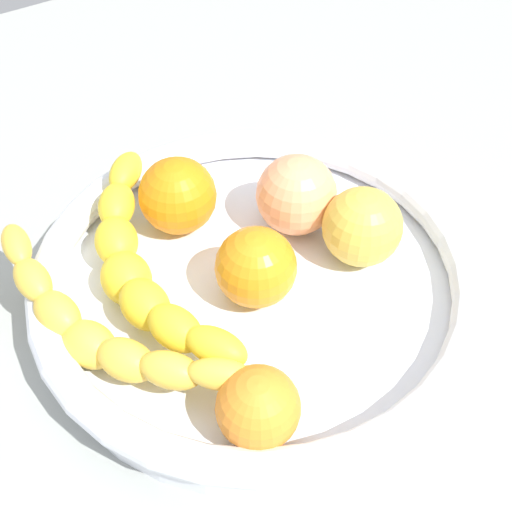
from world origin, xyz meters
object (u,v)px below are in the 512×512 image
object	(u,v)px
fruit_bowl	(256,281)
orange_mid_right	(256,267)
banana_draped_right	(96,328)
orange_front	(178,196)
banana_draped_left	(139,266)
orange_mid_left	(258,408)
peach_blush	(296,195)
apple_yellow	(362,227)

from	to	relation	value
fruit_bowl	orange_mid_right	size ratio (longest dim) A/B	5.65
banana_draped_right	orange_front	distance (cm)	14.00
banana_draped_left	orange_mid_left	bearing A→B (deg)	2.77
orange_front	peach_blush	xyz separation A→B (cm)	(5.51, 8.13, 0.13)
fruit_bowl	orange_front	xyz separation A→B (cm)	(-9.11, -1.69, 3.12)
fruit_bowl	orange_mid_left	size ratio (longest dim) A/B	6.41
orange_mid_left	apple_yellow	size ratio (longest dim) A/B	0.85
orange_mid_left	peach_blush	world-z (taller)	peach_blush
orange_front	peach_blush	world-z (taller)	peach_blush
banana_draped_left	apple_yellow	distance (cm)	17.63
orange_mid_right	peach_blush	size ratio (longest dim) A/B	0.92
banana_draped_right	apple_yellow	distance (cm)	21.77
orange_front	banana_draped_right	bearing A→B (deg)	-53.47
banana_draped_left	fruit_bowl	bearing A→B (deg)	61.49
orange_mid_right	orange_mid_left	bearing A→B (deg)	-33.13
orange_mid_left	peach_blush	xyz separation A→B (cm)	(-14.38, 13.50, 0.64)
fruit_bowl	peach_blush	bearing A→B (deg)	119.26
fruit_bowl	orange_mid_left	distance (cm)	13.14
orange_front	orange_mid_right	bearing A→B (deg)	5.57
apple_yellow	orange_mid_left	bearing A→B (deg)	-61.32
orange_mid_right	banana_draped_right	bearing A→B (deg)	-98.43
fruit_bowl	orange_front	distance (cm)	9.78
banana_draped_right	orange_front	bearing A→B (deg)	126.53
orange_mid_right	apple_yellow	size ratio (longest dim) A/B	0.97
fruit_bowl	orange_mid_left	bearing A→B (deg)	-33.24
banana_draped_left	orange_front	world-z (taller)	orange_front
fruit_bowl	banana_draped_right	xyz separation A→B (cm)	(-0.79, -12.93, 2.45)
fruit_bowl	peach_blush	world-z (taller)	peach_blush
peach_blush	banana_draped_right	bearing A→B (deg)	-81.72
fruit_bowl	apple_yellow	size ratio (longest dim) A/B	5.47
orange_mid_right	peach_blush	xyz separation A→B (cm)	(-4.63, 7.14, 0.28)
fruit_bowl	banana_draped_left	size ratio (longest dim) A/B	1.42
peach_blush	orange_front	bearing A→B (deg)	-124.12
orange_mid_left	orange_front	bearing A→B (deg)	164.88
orange_front	orange_mid_right	size ratio (longest dim) A/B	1.05
banana_draped_left	orange_mid_left	xyz separation A→B (cm)	(15.00, 0.73, -0.03)
orange_mid_left	apple_yellow	bearing A→B (deg)	118.68
orange_mid_left	banana_draped_right	bearing A→B (deg)	-153.08
apple_yellow	fruit_bowl	bearing A→B (deg)	-104.26
orange_mid_right	peach_blush	distance (cm)	8.51
banana_draped_right	orange_mid_left	size ratio (longest dim) A/B	4.20
orange_mid_right	apple_yellow	bearing A→B (deg)	82.87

